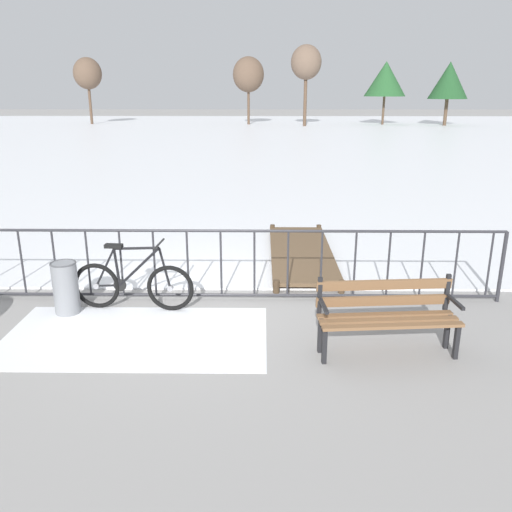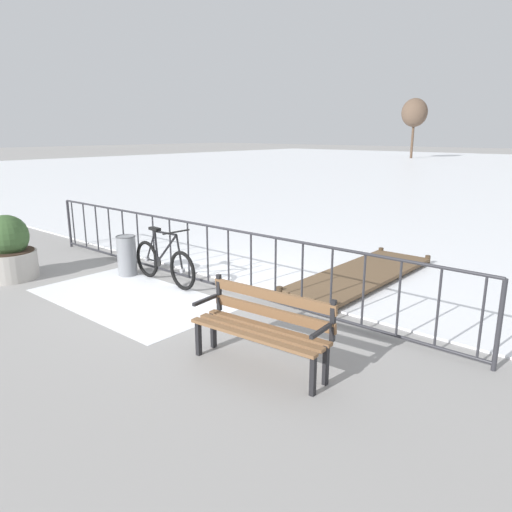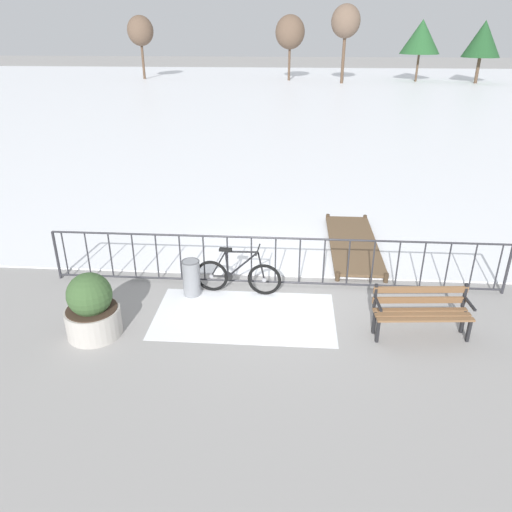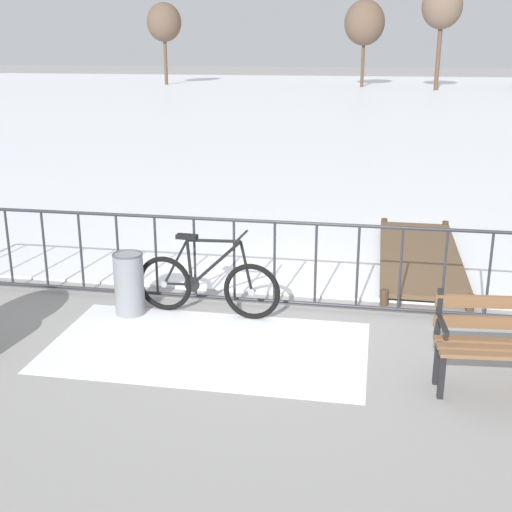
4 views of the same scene
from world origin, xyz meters
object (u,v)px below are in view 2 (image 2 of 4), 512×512
at_px(bicycle_near_railing, 164,262).
at_px(planter_with_shrub, 8,251).
at_px(park_bench, 263,323).
at_px(trash_bin, 127,255).

relative_size(bicycle_near_railing, planter_with_shrub, 1.50).
height_order(park_bench, planter_with_shrub, planter_with_shrub).
bearing_deg(trash_bin, planter_with_shrub, -133.61).
bearing_deg(park_bench, trash_bin, 165.42).
height_order(planter_with_shrub, trash_bin, planter_with_shrub).
bearing_deg(planter_with_shrub, trash_bin, 46.39).
bearing_deg(bicycle_near_railing, planter_with_shrub, -144.94).
bearing_deg(trash_bin, bicycle_near_railing, 8.62).
xyz_separation_m(bicycle_near_railing, planter_with_shrub, (-2.29, -1.61, 0.14)).
height_order(bicycle_near_railing, park_bench, bicycle_near_railing).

